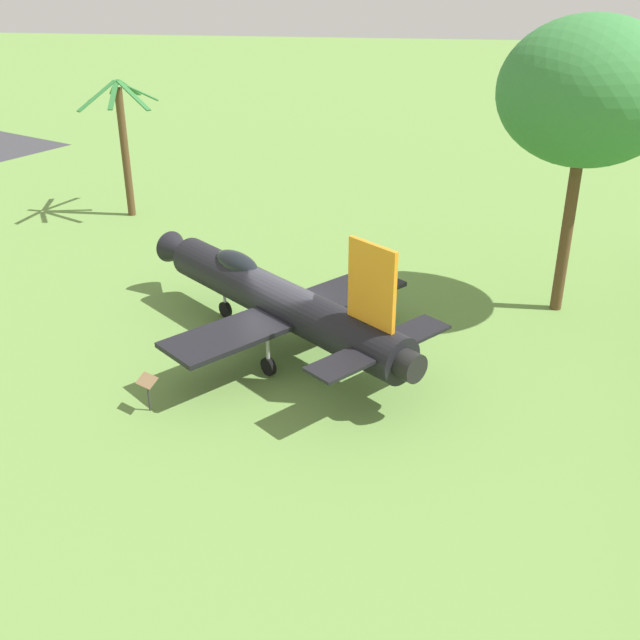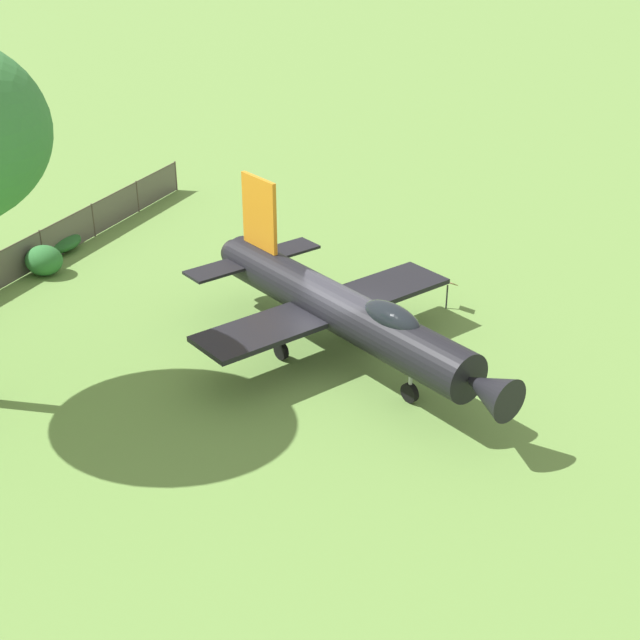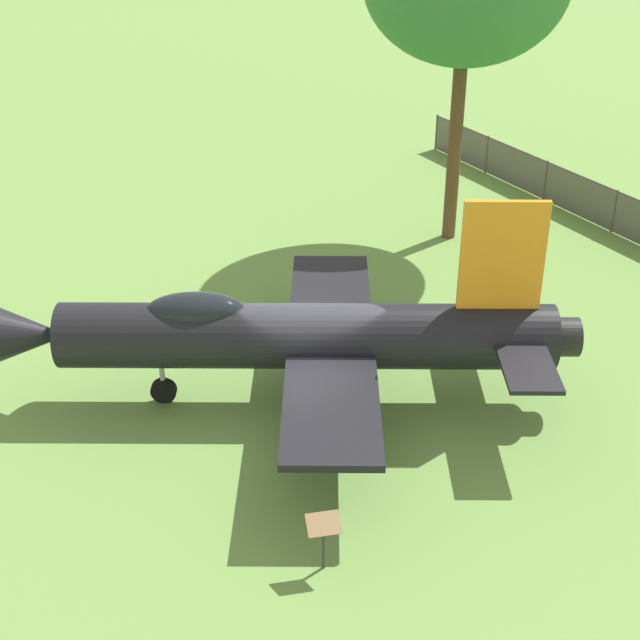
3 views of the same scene
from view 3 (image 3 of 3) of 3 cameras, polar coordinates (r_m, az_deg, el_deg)
ground_plane at (r=20.93m, az=-0.85°, el=-5.21°), size 200.00×200.00×0.00m
display_jet at (r=20.00m, az=-1.86°, el=-0.89°), size 11.22×10.25×4.96m
info_plaque at (r=16.16m, az=0.22°, el=-13.22°), size 0.72×0.63×1.14m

